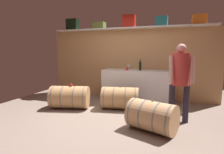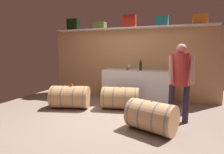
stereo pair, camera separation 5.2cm
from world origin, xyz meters
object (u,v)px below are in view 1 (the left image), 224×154
object	(u,v)px
toolcase_olive	(99,26)
wine_barrel_far	(120,98)
toolcase_red	(129,21)
wine_barrel_near	(70,97)
wine_glass	(128,66)
toolcase_orange	(200,20)
tasting_cup	(71,85)
work_cabinet	(136,86)
toolcase_teal	(162,21)
red_funnel	(127,68)
wine_bottle_dark	(140,66)
winemaker_pouring	(180,75)
toolcase_black	(73,25)
wine_barrel_flank	(152,116)

from	to	relation	value
toolcase_olive	wine_barrel_far	distance (m)	2.45
toolcase_red	wine_barrel_near	bearing A→B (deg)	-130.70
toolcase_olive	wine_glass	xyz separation A→B (m)	(0.95, -0.05, -1.23)
toolcase_orange	wine_glass	distance (m)	2.25
toolcase_orange	tasting_cup	world-z (taller)	toolcase_orange
work_cabinet	wine_glass	world-z (taller)	wine_glass
toolcase_teal	wine_barrel_near	xyz separation A→B (m)	(-2.09, -1.45, -1.98)
red_funnel	toolcase_olive	bearing A→B (deg)	162.67
toolcase_teal	wine_barrel_far	xyz separation A→B (m)	(-0.86, -1.09, -1.99)
toolcase_red	wine_bottle_dark	size ratio (longest dim) A/B	1.17
wine_glass	red_funnel	xyz separation A→B (m)	(0.02, -0.26, -0.04)
tasting_cup	red_funnel	bearing A→B (deg)	44.98
winemaker_pouring	toolcase_orange	bearing A→B (deg)	-118.28
wine_bottle_dark	wine_glass	world-z (taller)	wine_bottle_dark
toolcase_red	wine_glass	bearing A→B (deg)	-86.36
toolcase_red	winemaker_pouring	size ratio (longest dim) A/B	0.23
work_cabinet	tasting_cup	distance (m)	1.87
toolcase_black	toolcase_teal	bearing A→B (deg)	-4.50
toolcase_black	wine_barrel_near	distance (m)	2.59
toolcase_teal	toolcase_orange	bearing A→B (deg)	3.37
toolcase_orange	wine_bottle_dark	world-z (taller)	toolcase_orange
toolcase_black	red_funnel	bearing A→B (deg)	-13.52
toolcase_orange	wine_glass	size ratio (longest dim) A/B	2.41
toolcase_black	wine_bottle_dark	size ratio (longest dim) A/B	1.16
toolcase_olive	wine_bottle_dark	size ratio (longest dim) A/B	1.15
wine_barrel_far	toolcase_olive	bearing A→B (deg)	122.27
toolcase_olive	winemaker_pouring	world-z (taller)	toolcase_olive
toolcase_black	work_cabinet	xyz separation A→B (m)	(2.18, -0.23, -1.85)
toolcase_orange	wine_barrel_near	xyz separation A→B (m)	(-3.04, -1.45, -1.97)
toolcase_olive	work_cabinet	distance (m)	2.18
wine_glass	wine_barrel_near	size ratio (longest dim) A/B	0.14
work_cabinet	winemaker_pouring	xyz separation A→B (m)	(1.14, -1.32, 0.52)
toolcase_red	wine_bottle_dark	world-z (taller)	toolcase_red
tasting_cup	wine_bottle_dark	bearing A→B (deg)	37.83
toolcase_teal	winemaker_pouring	bearing A→B (deg)	-68.28
wine_glass	winemaker_pouring	distance (m)	2.07
toolcase_black	toolcase_red	size ratio (longest dim) A/B	0.99
toolcase_black	wine_glass	distance (m)	2.30
wine_bottle_dark	wine_glass	size ratio (longest dim) A/B	2.15
red_funnel	winemaker_pouring	bearing A→B (deg)	-41.44
work_cabinet	wine_glass	xyz separation A→B (m)	(-0.29, 0.18, 0.55)
wine_barrel_far	wine_bottle_dark	bearing A→B (deg)	56.77
toolcase_teal	wine_bottle_dark	size ratio (longest dim) A/B	1.04
toolcase_red	wine_glass	distance (m)	1.30
tasting_cup	wine_barrel_flank	bearing A→B (deg)	-18.29
toolcase_black	wine_barrel_near	size ratio (longest dim) A/B	0.34
toolcase_teal	wine_barrel_near	bearing A→B (deg)	-141.84
toolcase_teal	work_cabinet	xyz separation A→B (m)	(-0.63, -0.23, -1.81)
toolcase_red	wine_bottle_dark	distance (m)	1.35
toolcase_black	red_funnel	size ratio (longest dim) A/B	3.28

